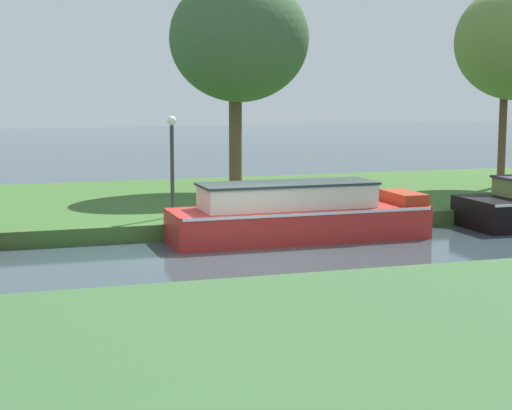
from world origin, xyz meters
TOP-DOWN VIEW (x-y plane):
  - ground_plane at (0.00, 0.00)m, footprint 120.00×120.00m
  - riverbank_far at (0.00, 7.00)m, footprint 72.00×10.00m
  - riverbank_near at (0.00, -9.00)m, footprint 72.00×10.00m
  - red_narrowboat at (1.65, 1.20)m, footprint 6.32×1.81m
  - willow_tree_centre at (2.21, 8.01)m, footprint 4.43×3.87m
  - lamp_post at (-1.03, 3.14)m, footprint 0.24×0.24m

SIDE VIEW (x-z plane):
  - ground_plane at x=0.00m, z-range 0.00..0.00m
  - riverbank_far at x=0.00m, z-range 0.00..0.40m
  - riverbank_near at x=0.00m, z-range 0.00..0.40m
  - red_narrowboat at x=1.65m, z-range -0.09..1.32m
  - lamp_post at x=-1.03m, z-range 0.76..3.33m
  - willow_tree_centre at x=2.21m, z-range 1.78..8.56m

